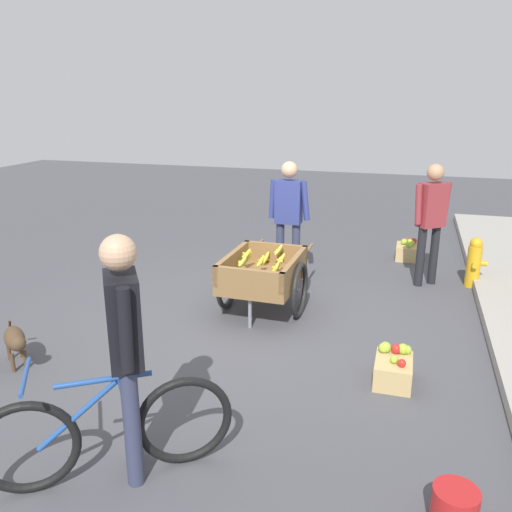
{
  "coord_description": "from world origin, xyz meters",
  "views": [
    {
      "loc": [
        5.14,
        1.58,
        2.47
      ],
      "look_at": [
        -0.15,
        0.01,
        0.75
      ],
      "focal_mm": 37.02,
      "sensor_mm": 36.0,
      "label": 1
    }
  ],
  "objects_px": {
    "apple_crate": "(407,251)",
    "vendor_person": "(289,211)",
    "fruit_cart": "(263,276)",
    "bystander_person": "(431,214)",
    "cyclist_person": "(125,337)",
    "mixed_fruit_crate": "(393,368)",
    "bicycle": "(108,431)",
    "dog": "(15,340)",
    "plastic_bucket": "(454,510)",
    "fire_hydrant": "(474,262)"
  },
  "relations": [
    {
      "from": "apple_crate",
      "to": "vendor_person",
      "type": "bearing_deg",
      "value": -46.7
    },
    {
      "from": "fire_hydrant",
      "to": "plastic_bucket",
      "type": "relative_size",
      "value": 2.38
    },
    {
      "from": "bicycle",
      "to": "mixed_fruit_crate",
      "type": "bearing_deg",
      "value": 135.53
    },
    {
      "from": "plastic_bucket",
      "to": "mixed_fruit_crate",
      "type": "relative_size",
      "value": 0.64
    },
    {
      "from": "cyclist_person",
      "to": "apple_crate",
      "type": "xyz_separation_m",
      "value": [
        -5.5,
        1.66,
        -0.88
      ]
    },
    {
      "from": "dog",
      "to": "mixed_fruit_crate",
      "type": "distance_m",
      "value": 3.47
    },
    {
      "from": "fruit_cart",
      "to": "dog",
      "type": "distance_m",
      "value": 2.67
    },
    {
      "from": "bicycle",
      "to": "vendor_person",
      "type": "bearing_deg",
      "value": 176.73
    },
    {
      "from": "dog",
      "to": "mixed_fruit_crate",
      "type": "bearing_deg",
      "value": 101.86
    },
    {
      "from": "vendor_person",
      "to": "cyclist_person",
      "type": "xyz_separation_m",
      "value": [
        4.04,
        -0.11,
        0.04
      ]
    },
    {
      "from": "cyclist_person",
      "to": "dog",
      "type": "height_order",
      "value": "cyclist_person"
    },
    {
      "from": "mixed_fruit_crate",
      "to": "bystander_person",
      "type": "xyz_separation_m",
      "value": [
        -2.69,
        0.3,
        0.83
      ]
    },
    {
      "from": "dog",
      "to": "apple_crate",
      "type": "distance_m",
      "value": 5.67
    },
    {
      "from": "vendor_person",
      "to": "dog",
      "type": "distance_m",
      "value": 3.65
    },
    {
      "from": "vendor_person",
      "to": "dog",
      "type": "relative_size",
      "value": 3.08
    },
    {
      "from": "bicycle",
      "to": "fire_hydrant",
      "type": "bearing_deg",
      "value": 149.98
    },
    {
      "from": "bicycle",
      "to": "mixed_fruit_crate",
      "type": "height_order",
      "value": "bicycle"
    },
    {
      "from": "fire_hydrant",
      "to": "bystander_person",
      "type": "height_order",
      "value": "bystander_person"
    },
    {
      "from": "vendor_person",
      "to": "plastic_bucket",
      "type": "bearing_deg",
      "value": 26.0
    },
    {
      "from": "fruit_cart",
      "to": "mixed_fruit_crate",
      "type": "distance_m",
      "value": 1.98
    },
    {
      "from": "mixed_fruit_crate",
      "to": "apple_crate",
      "type": "bearing_deg",
      "value": 179.41
    },
    {
      "from": "dog",
      "to": "bicycle",
      "type": "bearing_deg",
      "value": 57.01
    },
    {
      "from": "bicycle",
      "to": "dog",
      "type": "bearing_deg",
      "value": -122.99
    },
    {
      "from": "dog",
      "to": "plastic_bucket",
      "type": "relative_size",
      "value": 1.87
    },
    {
      "from": "cyclist_person",
      "to": "fire_hydrant",
      "type": "distance_m",
      "value": 5.19
    },
    {
      "from": "fruit_cart",
      "to": "bystander_person",
      "type": "height_order",
      "value": "bystander_person"
    },
    {
      "from": "vendor_person",
      "to": "apple_crate",
      "type": "distance_m",
      "value": 2.29
    },
    {
      "from": "cyclist_person",
      "to": "plastic_bucket",
      "type": "distance_m",
      "value": 2.22
    },
    {
      "from": "cyclist_person",
      "to": "mixed_fruit_crate",
      "type": "xyz_separation_m",
      "value": [
        -1.7,
        1.62,
        -0.88
      ]
    },
    {
      "from": "apple_crate",
      "to": "bicycle",
      "type": "bearing_deg",
      "value": -17.75
    },
    {
      "from": "bystander_person",
      "to": "fruit_cart",
      "type": "bearing_deg",
      "value": -50.87
    },
    {
      "from": "cyclist_person",
      "to": "plastic_bucket",
      "type": "height_order",
      "value": "cyclist_person"
    },
    {
      "from": "fruit_cart",
      "to": "cyclist_person",
      "type": "distance_m",
      "value": 2.95
    },
    {
      "from": "apple_crate",
      "to": "mixed_fruit_crate",
      "type": "xyz_separation_m",
      "value": [
        3.8,
        -0.04,
        0.0
      ]
    },
    {
      "from": "dog",
      "to": "apple_crate",
      "type": "height_order",
      "value": "dog"
    },
    {
      "from": "apple_crate",
      "to": "dog",
      "type": "bearing_deg",
      "value": -37.25
    },
    {
      "from": "bystander_person",
      "to": "mixed_fruit_crate",
      "type": "bearing_deg",
      "value": -6.25
    },
    {
      "from": "fruit_cart",
      "to": "plastic_bucket",
      "type": "height_order",
      "value": "fruit_cart"
    },
    {
      "from": "apple_crate",
      "to": "bystander_person",
      "type": "distance_m",
      "value": 1.41
    },
    {
      "from": "fire_hydrant",
      "to": "plastic_bucket",
      "type": "height_order",
      "value": "fire_hydrant"
    },
    {
      "from": "vendor_person",
      "to": "mixed_fruit_crate",
      "type": "xyz_separation_m",
      "value": [
        2.34,
        1.51,
        -0.84
      ]
    },
    {
      "from": "fruit_cart",
      "to": "bystander_person",
      "type": "bearing_deg",
      "value": 129.13
    },
    {
      "from": "cyclist_person",
      "to": "plastic_bucket",
      "type": "xyz_separation_m",
      "value": [
        -0.08,
        2.04,
        -0.87
      ]
    },
    {
      "from": "bicycle",
      "to": "mixed_fruit_crate",
      "type": "distance_m",
      "value": 2.51
    },
    {
      "from": "cyclist_person",
      "to": "apple_crate",
      "type": "distance_m",
      "value": 5.81
    },
    {
      "from": "fire_hydrant",
      "to": "dog",
      "type": "bearing_deg",
      "value": -50.75
    },
    {
      "from": "fire_hydrant",
      "to": "fruit_cart",
      "type": "bearing_deg",
      "value": -56.84
    },
    {
      "from": "cyclist_person",
      "to": "fire_hydrant",
      "type": "bearing_deg",
      "value": 150.74
    },
    {
      "from": "bicycle",
      "to": "plastic_bucket",
      "type": "distance_m",
      "value": 2.18
    },
    {
      "from": "apple_crate",
      "to": "fruit_cart",
      "type": "bearing_deg",
      "value": -31.27
    }
  ]
}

